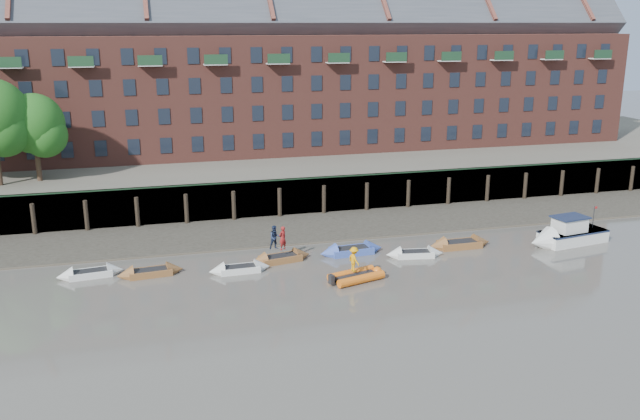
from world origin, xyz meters
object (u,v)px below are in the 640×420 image
object	(u,v)px
rowboat_3	(280,258)
rowboat_5	(415,254)
rib_tender	(358,276)
motor_launch	(562,236)
person_rower_a	(283,238)
person_rib_crew	(354,259)
rowboat_4	(351,251)
person_rower_b	(275,237)
rowboat_2	(240,269)
rowboat_1	(150,272)
rowboat_0	(90,273)
rowboat_6	(459,244)

from	to	relation	value
rowboat_3	rowboat_5	bearing A→B (deg)	-19.80
rib_tender	motor_launch	world-z (taller)	motor_launch
rib_tender	person_rower_a	bearing A→B (deg)	114.38
person_rib_crew	rowboat_4	bearing A→B (deg)	-30.10
person_rower_b	rowboat_2	bearing A→B (deg)	-156.24
rowboat_1	person_rower_b	size ratio (longest dim) A/B	2.61
rib_tender	rowboat_5	bearing A→B (deg)	15.02
rowboat_3	person_rower_b	world-z (taller)	person_rower_b
rowboat_5	rowboat_1	bearing A→B (deg)	-174.51
rowboat_3	rowboat_5	world-z (taller)	rowboat_3
rowboat_1	person_rower_b	world-z (taller)	person_rower_b
rowboat_3	person_rower_a	bearing A→B (deg)	-25.96
motor_launch	person_rower_a	world-z (taller)	person_rower_a
motor_launch	person_rower_b	world-z (taller)	person_rower_b
person_rower_a	person_rower_b	xyz separation A→B (m)	(-0.49, 0.31, -0.00)
rowboat_3	motor_launch	size ratio (longest dim) A/B	0.68
rowboat_0	rowboat_6	bearing A→B (deg)	-8.56
rowboat_5	person_rower_b	size ratio (longest dim) A/B	2.52
rowboat_5	person_rower_a	distance (m)	9.71
motor_launch	person_rib_crew	xyz separation A→B (m)	(-17.66, -3.00, 0.75)
rowboat_6	person_rib_crew	distance (m)	10.75
rowboat_0	rowboat_2	xyz separation A→B (m)	(9.80, -1.71, -0.01)
person_rib_crew	person_rower_b	bearing A→B (deg)	26.21
rowboat_4	person_rower_a	xyz separation A→B (m)	(-5.23, -0.33, 1.51)
person_rower_a	person_rower_b	world-z (taller)	person_rower_a
person_rower_b	person_rower_a	bearing A→B (deg)	-38.59
rowboat_6	person_rower_b	bearing A→B (deg)	176.84
rowboat_1	person_rower_a	size ratio (longest dim) A/B	2.60
rowboat_4	rowboat_5	distance (m)	4.61
rowboat_0	rowboat_3	world-z (taller)	rowboat_3
rowboat_2	person_rower_a	distance (m)	3.85
rowboat_4	person_rower_a	size ratio (longest dim) A/B	2.86
rib_tender	person_rower_b	world-z (taller)	person_rower_b
rowboat_4	rowboat_5	world-z (taller)	rowboat_4
rowboat_4	person_rower_a	distance (m)	5.45
rowboat_3	rowboat_2	bearing A→B (deg)	-167.80
person_rower_a	person_rib_crew	size ratio (longest dim) A/B	1.03
rowboat_4	person_rib_crew	bearing A→B (deg)	-109.75
rowboat_5	rowboat_4	bearing A→B (deg)	165.96
rowboat_2	person_rib_crew	xyz separation A→B (m)	(7.08, -3.42, 1.24)
rowboat_5	person_rib_crew	size ratio (longest dim) A/B	2.59
person_rower_a	person_rower_b	size ratio (longest dim) A/B	1.00
rowboat_3	person_rower_b	bearing A→B (deg)	129.25
rowboat_3	rib_tender	distance (m)	6.40
rowboat_0	rowboat_6	xyz separation A→B (m)	(26.65, -0.80, 0.03)
rowboat_1	motor_launch	world-z (taller)	motor_launch
rowboat_0	rowboat_1	bearing A→B (deg)	-18.84
rowboat_5	person_rower_b	distance (m)	10.24
rowboat_2	person_rower_b	bearing A→B (deg)	28.21
rowboat_1	person_rower_a	bearing A→B (deg)	-3.14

